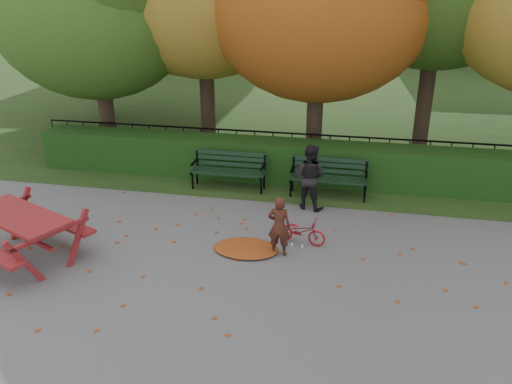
% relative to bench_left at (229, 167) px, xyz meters
% --- Properties ---
extents(ground, '(90.00, 90.00, 0.00)m').
position_rel_bench_left_xyz_m(ground, '(1.30, -3.70, -0.52)').
color(ground, slate).
rests_on(ground, ground).
extents(grass_strip, '(90.00, 90.00, 0.00)m').
position_rel_bench_left_xyz_m(grass_strip, '(1.30, 10.30, -0.51)').
color(grass_strip, '#1A3716').
rests_on(grass_strip, ground).
extents(hedge, '(13.00, 0.90, 1.00)m').
position_rel_bench_left_xyz_m(hedge, '(1.30, 0.80, -0.02)').
color(hedge, black).
rests_on(hedge, ground).
extents(iron_fence, '(14.00, 0.04, 1.02)m').
position_rel_bench_left_xyz_m(iron_fence, '(1.30, 1.60, 0.02)').
color(iron_fence, black).
rests_on(iron_fence, ground).
extents(bench_left, '(1.80, 0.57, 0.88)m').
position_rel_bench_left_xyz_m(bench_left, '(0.00, 0.00, 0.00)').
color(bench_left, black).
rests_on(bench_left, ground).
extents(bench_right, '(1.80, 0.57, 0.88)m').
position_rel_bench_left_xyz_m(bench_right, '(2.40, 0.00, 0.00)').
color(bench_right, black).
rests_on(bench_right, ground).
extents(picnic_table, '(2.54, 2.33, 1.00)m').
position_rel_bench_left_xyz_m(picnic_table, '(-2.78, -4.06, 0.16)').
color(picnic_table, maroon).
rests_on(picnic_table, ground).
extents(leaf_pile, '(1.44, 1.21, 0.09)m').
position_rel_bench_left_xyz_m(leaf_pile, '(1.08, -2.98, -0.48)').
color(leaf_pile, maroon).
rests_on(leaf_pile, ground).
extents(leaf_scatter, '(9.00, 5.70, 0.01)m').
position_rel_bench_left_xyz_m(leaf_scatter, '(1.30, -3.40, -0.51)').
color(leaf_scatter, maroon).
rests_on(leaf_scatter, ground).
extents(child, '(0.42, 0.28, 1.15)m').
position_rel_bench_left_xyz_m(child, '(1.71, -2.99, 0.05)').
color(child, '#411E15').
rests_on(child, ground).
extents(adult, '(0.85, 0.76, 1.47)m').
position_rel_bench_left_xyz_m(adult, '(2.02, -0.80, 0.21)').
color(adult, black).
rests_on(adult, ground).
extents(bicycle, '(1.02, 0.50, 0.52)m').
position_rel_bench_left_xyz_m(bicycle, '(2.05, -2.49, -0.26)').
color(bicycle, '#A40F1A').
rests_on(bicycle, ground).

